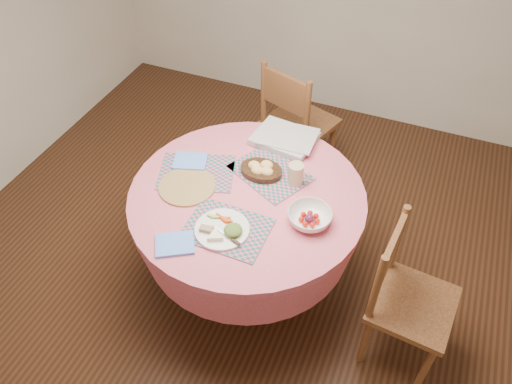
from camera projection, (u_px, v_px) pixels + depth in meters
ground at (249, 279)px, 3.11m from camera, size 4.00×4.00×0.00m
room_envelope at (244, 15)px, 1.91m from camera, size 4.01×4.01×2.71m
dining_table at (248, 219)px, 2.72m from camera, size 1.24×1.24×0.75m
chair_right at (405, 296)px, 2.48m from camera, size 0.43×0.45×0.89m
chair_back at (296, 121)px, 3.46m from camera, size 0.55×0.54×0.95m
placemat_front at (227, 229)px, 2.41m from camera, size 0.40×0.30×0.01m
placemat_left at (197, 172)px, 2.70m from camera, size 0.48×0.41×0.01m
placemat_back at (270, 173)px, 2.70m from camera, size 0.49×0.45×0.01m
wicker_trivet at (187, 186)px, 2.62m from camera, size 0.30×0.30×0.01m
napkin_near at (175, 244)px, 2.34m from camera, size 0.23×0.21×0.01m
napkin_far at (190, 161)px, 2.75m from camera, size 0.21×0.19×0.01m
dinner_plate at (223, 229)px, 2.38m from camera, size 0.27×0.27×0.05m
bread_bowl at (261, 169)px, 2.67m from camera, size 0.23×0.23×0.08m
latte_mug at (296, 174)px, 2.60m from camera, size 0.12×0.08×0.12m
fruit_bowl at (310, 218)px, 2.42m from camera, size 0.28×0.28×0.07m
newspaper_stack at (285, 138)px, 2.87m from camera, size 0.37×0.31×0.04m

